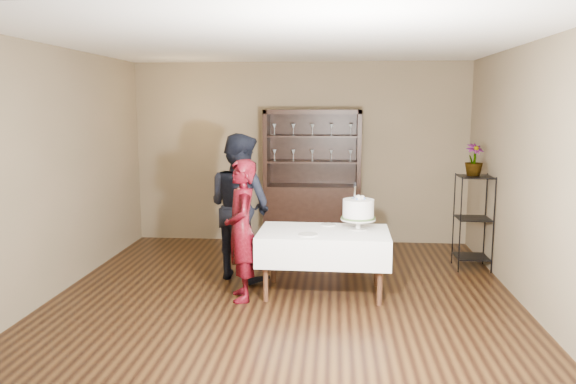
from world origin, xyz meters
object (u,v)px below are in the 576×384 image
Objects in this scene: woman at (242,230)px; man at (240,207)px; plant_etagere at (473,218)px; china_hutch at (312,201)px; cake_table at (324,246)px; potted_plant at (474,160)px; cake at (358,211)px.

woman is 0.77m from man.
plant_etagere is at bearing 102.10° from woman.
man is (-0.79, -1.68, 0.21)m from china_hutch.
plant_etagere is 0.84× the size of cake_table.
china_hutch is at bearing 150.37° from woman.
potted_plant is at bearing -132.26° from man.
potted_plant is at bearing 143.37° from plant_etagere.
plant_etagere is at bearing -36.63° from potted_plant.
man reaches higher than plant_etagere.
plant_etagere is 0.69× the size of man.
potted_plant is at bearing -26.70° from china_hutch.
man is 3.29× the size of cake.
cake reaches higher than cake_table.
man is at bearing 164.41° from cake.
china_hutch is at bearing -80.30° from man.
cake_table is at bearing -148.19° from potted_plant.
china_hutch reaches higher than cake.
potted_plant is at bearing 102.60° from woman.
cake_table is 2.71× the size of cake.
woman is (-0.65, -2.43, 0.09)m from china_hutch.
china_hutch is 1.33× the size of woman.
woman is 1.30m from cake.
plant_etagere is 2.27× the size of cake.
plant_etagere is at bearing -26.83° from china_hutch.
china_hutch is 2.33m from plant_etagere.
cake is at bearing 16.17° from cake_table.
china_hutch is 1.15× the size of man.
woman is (-2.73, -1.38, 0.10)m from plant_etagere.
cake reaches higher than plant_etagere.
plant_etagere is 2.98× the size of potted_plant.
china_hutch reaches higher than woman.
cake is (-1.49, -1.01, 0.27)m from plant_etagere.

